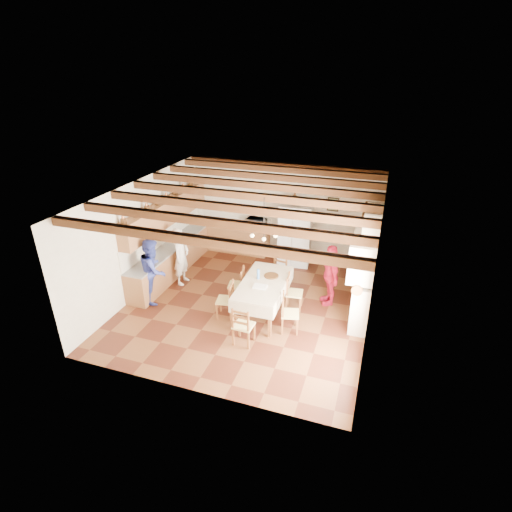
# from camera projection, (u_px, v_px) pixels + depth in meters

# --- Properties ---
(floor) EXTENTS (6.00, 6.50, 0.02)m
(floor) POSITION_uv_depth(u_px,v_px,m) (249.00, 304.00, 10.42)
(floor) COLOR #451C11
(floor) RESTS_ON ground
(ceiling) EXTENTS (6.00, 6.50, 0.02)m
(ceiling) POSITION_uv_depth(u_px,v_px,m) (248.00, 191.00, 9.11)
(ceiling) COLOR white
(ceiling) RESTS_ON ground
(wall_back) EXTENTS (6.00, 0.02, 3.00)m
(wall_back) POSITION_uv_depth(u_px,v_px,m) (283.00, 210.00, 12.55)
(wall_back) COLOR beige
(wall_back) RESTS_ON ground
(wall_front) EXTENTS (6.00, 0.02, 3.00)m
(wall_front) POSITION_uv_depth(u_px,v_px,m) (186.00, 326.00, 6.98)
(wall_front) COLOR beige
(wall_front) RESTS_ON ground
(wall_left) EXTENTS (0.02, 6.50, 3.00)m
(wall_left) POSITION_uv_depth(u_px,v_px,m) (142.00, 236.00, 10.63)
(wall_left) COLOR beige
(wall_left) RESTS_ON ground
(wall_right) EXTENTS (0.02, 6.50, 3.00)m
(wall_right) POSITION_uv_depth(u_px,v_px,m) (375.00, 269.00, 8.90)
(wall_right) COLOR beige
(wall_right) RESTS_ON ground
(ceiling_beams) EXTENTS (6.00, 6.30, 0.16)m
(ceiling_beams) POSITION_uv_depth(u_px,v_px,m) (248.00, 196.00, 9.15)
(ceiling_beams) COLOR #362011
(ceiling_beams) RESTS_ON ground
(lower_cabinets_left) EXTENTS (0.60, 4.30, 0.86)m
(lower_cabinets_left) POSITION_uv_depth(u_px,v_px,m) (175.00, 257.00, 11.90)
(lower_cabinets_left) COLOR brown
(lower_cabinets_left) RESTS_ON ground
(lower_cabinets_back) EXTENTS (2.30, 0.60, 0.86)m
(lower_cabinets_back) POSITION_uv_depth(u_px,v_px,m) (234.00, 238.00, 13.19)
(lower_cabinets_back) COLOR brown
(lower_cabinets_back) RESTS_ON ground
(countertop_left) EXTENTS (0.62, 4.30, 0.04)m
(countertop_left) POSITION_uv_depth(u_px,v_px,m) (174.00, 244.00, 11.70)
(countertop_left) COLOR slate
(countertop_left) RESTS_ON lower_cabinets_left
(countertop_back) EXTENTS (2.34, 0.62, 0.04)m
(countertop_back) POSITION_uv_depth(u_px,v_px,m) (234.00, 226.00, 13.00)
(countertop_back) COLOR slate
(countertop_back) RESTS_ON lower_cabinets_back
(backsplash_left) EXTENTS (0.03, 4.30, 0.60)m
(backsplash_left) POSITION_uv_depth(u_px,v_px,m) (164.00, 232.00, 11.65)
(backsplash_left) COLOR beige
(backsplash_left) RESTS_ON ground
(backsplash_back) EXTENTS (2.30, 0.03, 0.60)m
(backsplash_back) POSITION_uv_depth(u_px,v_px,m) (237.00, 214.00, 13.10)
(backsplash_back) COLOR beige
(backsplash_back) RESTS_ON ground
(upper_cabinets) EXTENTS (0.35, 4.20, 0.70)m
(upper_cabinets) POSITION_uv_depth(u_px,v_px,m) (167.00, 212.00, 11.32)
(upper_cabinets) COLOR brown
(upper_cabinets) RESTS_ON ground
(fireplace) EXTENTS (0.56, 1.60, 2.80)m
(fireplace) POSITION_uv_depth(u_px,v_px,m) (362.00, 268.00, 9.20)
(fireplace) COLOR beige
(fireplace) RESTS_ON ground
(wall_picture) EXTENTS (0.34, 0.03, 0.42)m
(wall_picture) POSITION_uv_depth(u_px,v_px,m) (333.00, 204.00, 11.93)
(wall_picture) COLOR #2D2415
(wall_picture) RESTS_ON ground
(refrigerator) EXTENTS (1.02, 0.86, 1.91)m
(refrigerator) POSITION_uv_depth(u_px,v_px,m) (295.00, 234.00, 12.17)
(refrigerator) COLOR white
(refrigerator) RESTS_ON floor
(hutch) EXTENTS (0.51, 1.20, 2.18)m
(hutch) POSITION_uv_depth(u_px,v_px,m) (369.00, 246.00, 11.04)
(hutch) COLOR #34190A
(hutch) RESTS_ON floor
(dining_table) EXTENTS (1.08, 2.04, 0.88)m
(dining_table) POSITION_uv_depth(u_px,v_px,m) (263.00, 285.00, 9.68)
(dining_table) COLOR beige
(dining_table) RESTS_ON floor
(chandelier) EXTENTS (0.47, 0.47, 0.03)m
(chandelier) POSITION_uv_depth(u_px,v_px,m) (264.00, 229.00, 9.05)
(chandelier) COLOR black
(chandelier) RESTS_ON ground
(chair_left_near) EXTENTS (0.47, 0.48, 0.96)m
(chair_left_near) POSITION_uv_depth(u_px,v_px,m) (225.00, 299.00, 9.68)
(chair_left_near) COLOR brown
(chair_left_near) RESTS_ON floor
(chair_left_far) EXTENTS (0.47, 0.49, 0.96)m
(chair_left_far) POSITION_uv_depth(u_px,v_px,m) (236.00, 284.00, 10.35)
(chair_left_far) COLOR brown
(chair_left_far) RESTS_ON floor
(chair_right_near) EXTENTS (0.49, 0.50, 0.96)m
(chair_right_near) POSITION_uv_depth(u_px,v_px,m) (290.00, 313.00, 9.16)
(chair_right_near) COLOR brown
(chair_right_near) RESTS_ON floor
(chair_right_far) EXTENTS (0.45, 0.46, 0.96)m
(chair_right_far) POSITION_uv_depth(u_px,v_px,m) (294.00, 292.00, 9.98)
(chair_right_far) COLOR brown
(chair_right_far) RESTS_ON floor
(chair_end_near) EXTENTS (0.44, 0.42, 0.96)m
(chair_end_near) POSITION_uv_depth(u_px,v_px,m) (244.00, 325.00, 8.74)
(chair_end_near) COLOR brown
(chair_end_near) RESTS_ON floor
(chair_end_far) EXTENTS (0.49, 0.48, 0.96)m
(chair_end_far) POSITION_uv_depth(u_px,v_px,m) (277.00, 273.00, 10.88)
(chair_end_far) COLOR brown
(chair_end_far) RESTS_ON floor
(person_man) EXTENTS (0.41, 0.61, 1.65)m
(person_man) POSITION_uv_depth(u_px,v_px,m) (181.00, 256.00, 11.06)
(person_man) COLOR silver
(person_man) RESTS_ON floor
(person_woman_blue) EXTENTS (0.91, 1.02, 1.72)m
(person_woman_blue) POSITION_uv_depth(u_px,v_px,m) (153.00, 270.00, 10.24)
(person_woman_blue) COLOR #323E9C
(person_woman_blue) RESTS_ON floor
(person_woman_red) EXTENTS (0.75, 1.04, 1.63)m
(person_woman_red) POSITION_uv_depth(u_px,v_px,m) (330.00, 275.00, 10.11)
(person_woman_red) COLOR red
(person_woman_red) RESTS_ON floor
(microwave) EXTENTS (0.63, 0.47, 0.32)m
(microwave) POSITION_uv_depth(u_px,v_px,m) (256.00, 223.00, 12.70)
(microwave) COLOR silver
(microwave) RESTS_ON countertop_back
(fridge_vase) EXTENTS (0.38, 0.38, 0.34)m
(fridge_vase) POSITION_uv_depth(u_px,v_px,m) (295.00, 198.00, 11.69)
(fridge_vase) COLOR #34190A
(fridge_vase) RESTS_ON refrigerator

